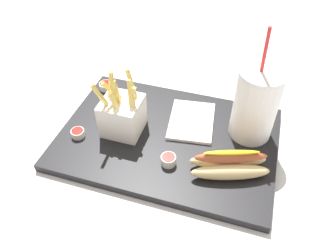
# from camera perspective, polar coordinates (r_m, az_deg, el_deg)

# --- Properties ---
(ground_plane) EXTENTS (2.40, 2.40, 0.02)m
(ground_plane) POSITION_cam_1_polar(r_m,az_deg,el_deg) (0.77, 0.00, -3.19)
(ground_plane) COLOR silver
(food_tray) EXTENTS (0.49, 0.34, 0.02)m
(food_tray) POSITION_cam_1_polar(r_m,az_deg,el_deg) (0.76, 0.00, -2.16)
(food_tray) COLOR black
(food_tray) RESTS_ON ground_plane
(soda_cup) EXTENTS (0.10, 0.10, 0.26)m
(soda_cup) POSITION_cam_1_polar(r_m,az_deg,el_deg) (0.73, 15.07, 3.70)
(soda_cup) COLOR white
(soda_cup) RESTS_ON food_tray
(fries_basket) EXTENTS (0.09, 0.09, 0.16)m
(fries_basket) POSITION_cam_1_polar(r_m,az_deg,el_deg) (0.74, -7.97, 1.98)
(fries_basket) COLOR white
(fries_basket) RESTS_ON food_tray
(hot_dog_1) EXTENTS (0.17, 0.11, 0.06)m
(hot_dog_1) POSITION_cam_1_polar(r_m,az_deg,el_deg) (0.68, 10.69, -6.55)
(hot_dog_1) COLOR #E5C689
(hot_dog_1) RESTS_ON food_tray
(ketchup_cup_1) EXTENTS (0.03, 0.03, 0.02)m
(ketchup_cup_1) POSITION_cam_1_polar(r_m,az_deg,el_deg) (0.89, -10.79, 6.94)
(ketchup_cup_1) COLOR white
(ketchup_cup_1) RESTS_ON food_tray
(ketchup_cup_2) EXTENTS (0.03, 0.03, 0.02)m
(ketchup_cup_2) POSITION_cam_1_polar(r_m,az_deg,el_deg) (0.69, 0.07, -5.90)
(ketchup_cup_2) COLOR white
(ketchup_cup_2) RESTS_ON food_tray
(ketchup_cup_3) EXTENTS (0.03, 0.03, 0.02)m
(ketchup_cup_3) POSITION_cam_1_polar(r_m,az_deg,el_deg) (0.77, -15.49, -1.16)
(ketchup_cup_3) COLOR white
(ketchup_cup_3) RESTS_ON food_tray
(napkin_stack) EXTENTS (0.12, 0.15, 0.01)m
(napkin_stack) POSITION_cam_1_polar(r_m,az_deg,el_deg) (0.78, 4.14, 0.89)
(napkin_stack) COLOR white
(napkin_stack) RESTS_ON food_tray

